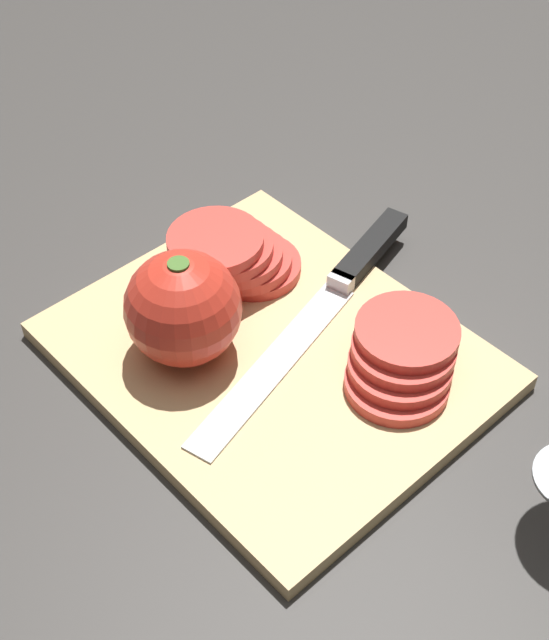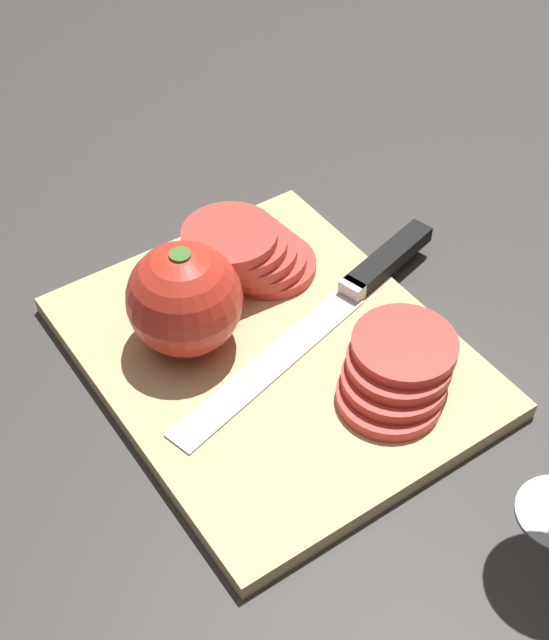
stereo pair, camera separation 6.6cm
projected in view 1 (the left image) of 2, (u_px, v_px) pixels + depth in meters
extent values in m
plane|color=#383533|center=(219.00, 318.00, 0.73)|extent=(3.00, 3.00, 0.00)
cube|color=tan|center=(274.00, 354.00, 0.69)|extent=(0.31, 0.26, 0.01)
sphere|color=red|center=(183.00, 308.00, 0.65)|extent=(0.09, 0.09, 0.09)
cylinder|color=#47702D|center=(179.00, 267.00, 0.62)|extent=(0.02, 0.02, 0.01)
cube|color=silver|center=(274.00, 364.00, 0.67)|extent=(0.07, 0.20, 0.00)
cube|color=silver|center=(341.00, 283.00, 0.72)|extent=(0.02, 0.02, 0.01)
cube|color=black|center=(370.00, 249.00, 0.75)|extent=(0.04, 0.10, 0.01)
cylinder|color=#D63D33|center=(397.00, 383.00, 0.65)|extent=(0.08, 0.08, 0.01)
cylinder|color=#D63D33|center=(400.00, 366.00, 0.65)|extent=(0.08, 0.08, 0.01)
cylinder|color=#D63D33|center=(404.00, 349.00, 0.65)|extent=(0.08, 0.08, 0.01)
cylinder|color=#D63D33|center=(407.00, 332.00, 0.65)|extent=(0.08, 0.08, 0.01)
cylinder|color=#D63D33|center=(255.00, 266.00, 0.74)|extent=(0.08, 0.08, 0.01)
cylinder|color=#D63D33|center=(245.00, 260.00, 0.73)|extent=(0.08, 0.08, 0.01)
cylinder|color=#D63D33|center=(236.00, 254.00, 0.72)|extent=(0.08, 0.08, 0.01)
cylinder|color=#D63D33|center=(226.00, 247.00, 0.71)|extent=(0.08, 0.08, 0.01)
cylinder|color=#D63D33|center=(215.00, 241.00, 0.70)|extent=(0.08, 0.08, 0.01)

